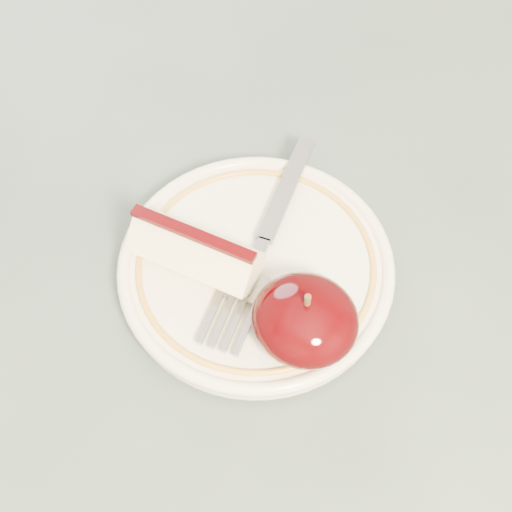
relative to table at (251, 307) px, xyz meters
The scene contains 5 objects.
table is the anchor object (origin of this frame).
plate 0.10m from the table, 49.72° to the right, with size 0.18×0.18×0.02m.
apple_half 0.15m from the table, 34.73° to the right, with size 0.06×0.06×0.05m.
apple_wedge 0.13m from the table, 109.86° to the right, with size 0.09×0.05×0.04m.
fork 0.11m from the table, 20.00° to the right, with size 0.06×0.18×0.00m.
Camera 1 is at (0.15, -0.23, 1.16)m, focal length 50.00 mm.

